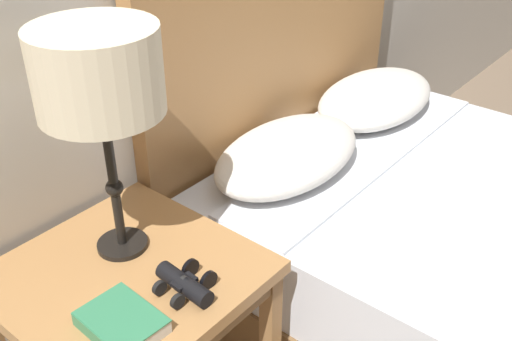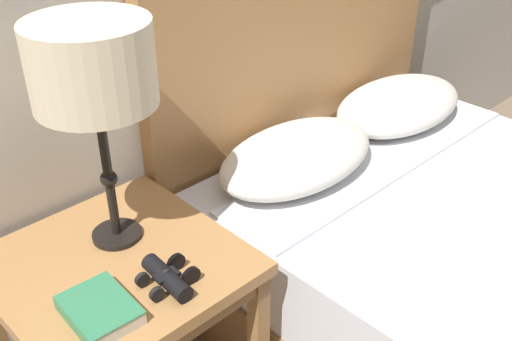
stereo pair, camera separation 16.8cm
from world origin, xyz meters
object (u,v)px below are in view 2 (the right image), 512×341
Objects in this scene: bed at (498,279)px; binoculars_pair at (167,277)px; nightstand at (119,285)px; table_lamp at (92,69)px; book_on_nightstand at (99,310)px.

bed is 1.08m from binoculars_pair.
bed is at bearing -30.60° from nightstand.
table_lamp is 3.60× the size of binoculars_pair.
nightstand is 3.29× the size of book_on_nightstand.
table_lamp reaches higher than binoculars_pair.
nightstand is at bearing 104.91° from binoculars_pair.
book_on_nightstand is 1.15× the size of binoculars_pair.
binoculars_pair is (-0.94, 0.42, 0.32)m from bed.
binoculars_pair reaches higher than nightstand.
table_lamp is 0.51m from binoculars_pair.
book_on_nightstand is at bearing 158.42° from bed.
table_lamp reaches higher than book_on_nightstand.
table_lamp is (0.06, 0.08, 0.55)m from nightstand.
bed is 12.02× the size of binoculars_pair.
bed reaches higher than binoculars_pair.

